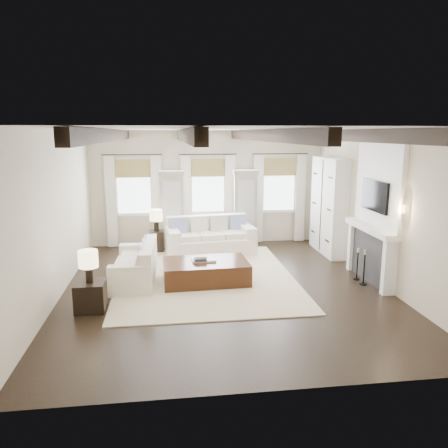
{
  "coord_description": "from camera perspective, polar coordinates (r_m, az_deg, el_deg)",
  "views": [
    {
      "loc": [
        -1.13,
        -8.48,
        3.12
      ],
      "look_at": [
        0.09,
        0.89,
        1.15
      ],
      "focal_mm": 35.0,
      "sensor_mm": 36.0,
      "label": 1
    }
  ],
  "objects": [
    {
      "name": "side_table_front",
      "position": [
        8.26,
        -17.03,
        -9.01
      ],
      "size": [
        0.52,
        0.52,
        0.52
      ],
      "primitive_type": "cube",
      "color": "black",
      "rests_on": "ground"
    },
    {
      "name": "sofa_back",
      "position": [
        11.51,
        -1.85,
        -1.96
      ],
      "size": [
        2.38,
        1.31,
        0.97
      ],
      "color": "white",
      "rests_on": "ground"
    },
    {
      "name": "lamp_back",
      "position": [
        11.69,
        -8.87,
        0.98
      ],
      "size": [
        0.34,
        0.34,
        0.58
      ],
      "color": "black",
      "rests_on": "side_table_back"
    },
    {
      "name": "tray",
      "position": [
        9.31,
        -2.7,
        -4.66
      ],
      "size": [
        0.52,
        0.4,
        0.04
      ],
      "primitive_type": "cube",
      "rotation": [
        0.0,
        0.0,
        0.04
      ],
      "color": "white",
      "rests_on": "ottoman"
    },
    {
      "name": "ground",
      "position": [
        9.11,
        0.16,
        -8.26
      ],
      "size": [
        7.5,
        7.5,
        0.0
      ],
      "primitive_type": "plane",
      "color": "black",
      "rests_on": "ground"
    },
    {
      "name": "book_upper",
      "position": [
        9.25,
        -2.97,
        -4.29
      ],
      "size": [
        0.23,
        0.18,
        0.03
      ],
      "primitive_type": "cube",
      "rotation": [
        0.0,
        0.0,
        0.04
      ],
      "color": "beige",
      "rests_on": "book_lower"
    },
    {
      "name": "book_lower",
      "position": [
        9.19,
        -3.13,
        -4.62
      ],
      "size": [
        0.27,
        0.21,
        0.04
      ],
      "primitive_type": "cube",
      "rotation": [
        0.0,
        0.0,
        0.04
      ],
      "color": "#262628",
      "rests_on": "tray"
    },
    {
      "name": "lamp_front",
      "position": [
        8.06,
        -17.31,
        -4.62
      ],
      "size": [
        0.34,
        0.34,
        0.59
      ],
      "color": "black",
      "rests_on": "side_table_front"
    },
    {
      "name": "candlestick_near",
      "position": [
        9.62,
        17.82,
        -5.79
      ],
      "size": [
        0.15,
        0.15,
        0.75
      ],
      "color": "black",
      "rests_on": "ground"
    },
    {
      "name": "ottoman",
      "position": [
        9.33,
        -2.42,
        -6.26
      ],
      "size": [
        1.82,
        1.18,
        0.47
      ],
      "primitive_type": "cube",
      "rotation": [
        0.0,
        0.0,
        0.04
      ],
      "color": "black",
      "rests_on": "ground"
    },
    {
      "name": "side_table_back",
      "position": [
        11.83,
        -8.76,
        -2.24
      ],
      "size": [
        0.37,
        0.37,
        0.56
      ],
      "primitive_type": "cube",
      "color": "black",
      "rests_on": "ground"
    },
    {
      "name": "room_shell",
      "position": [
        9.64,
        3.89,
        4.42
      ],
      "size": [
        6.54,
        7.54,
        3.22
      ],
      "color": "beige",
      "rests_on": "ground"
    },
    {
      "name": "sofa_left",
      "position": [
        9.55,
        -11.28,
        -5.41
      ],
      "size": [
        0.94,
        1.96,
        0.83
      ],
      "color": "white",
      "rests_on": "ground"
    },
    {
      "name": "area_rug",
      "position": [
        9.72,
        -2.42,
        -6.89
      ],
      "size": [
        3.81,
        4.71,
        0.02
      ],
      "primitive_type": "cube",
      "color": "beige",
      "rests_on": "ground"
    },
    {
      "name": "candlestick_far",
      "position": [
        9.91,
        17.01,
        -5.33
      ],
      "size": [
        0.14,
        0.14,
        0.7
      ],
      "color": "black",
      "rests_on": "ground"
    }
  ]
}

